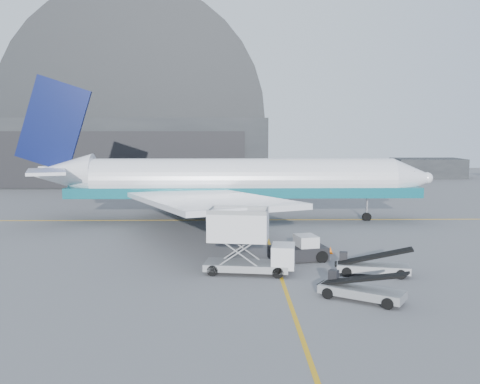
{
  "coord_description": "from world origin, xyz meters",
  "views": [
    {
      "loc": [
        -3.49,
        -38.88,
        10.08
      ],
      "look_at": [
        -2.58,
        8.51,
        4.5
      ],
      "focal_mm": 40.0,
      "sensor_mm": 36.0,
      "label": 1
    }
  ],
  "objects_px": {
    "catering_truck": "(246,243)",
    "pushback_tug": "(300,251)",
    "airliner": "(227,181)",
    "belt_loader_a": "(372,266)",
    "belt_loader_b": "(361,290)"
  },
  "relations": [
    {
      "from": "catering_truck",
      "to": "pushback_tug",
      "type": "relative_size",
      "value": 1.4
    },
    {
      "from": "airliner",
      "to": "catering_truck",
      "type": "height_order",
      "value": "airliner"
    },
    {
      "from": "catering_truck",
      "to": "belt_loader_a",
      "type": "height_order",
      "value": "catering_truck"
    },
    {
      "from": "catering_truck",
      "to": "belt_loader_a",
      "type": "distance_m",
      "value": 8.91
    },
    {
      "from": "catering_truck",
      "to": "belt_loader_b",
      "type": "bearing_deg",
      "value": -34.42
    },
    {
      "from": "catering_truck",
      "to": "belt_loader_a",
      "type": "bearing_deg",
      "value": 4.26
    },
    {
      "from": "catering_truck",
      "to": "airliner",
      "type": "bearing_deg",
      "value": 102.09
    },
    {
      "from": "catering_truck",
      "to": "pushback_tug",
      "type": "distance_m",
      "value": 5.84
    },
    {
      "from": "catering_truck",
      "to": "pushback_tug",
      "type": "xyz_separation_m",
      "value": [
        4.27,
        3.71,
        -1.44
      ]
    },
    {
      "from": "airliner",
      "to": "catering_truck",
      "type": "relative_size",
      "value": 6.97
    },
    {
      "from": "belt_loader_a",
      "to": "belt_loader_b",
      "type": "xyz_separation_m",
      "value": [
        -2.13,
        -5.49,
        0.0
      ]
    },
    {
      "from": "pushback_tug",
      "to": "airliner",
      "type": "bearing_deg",
      "value": 95.28
    },
    {
      "from": "belt_loader_a",
      "to": "pushback_tug",
      "type": "bearing_deg",
      "value": 147.69
    },
    {
      "from": "pushback_tug",
      "to": "belt_loader_b",
      "type": "xyz_separation_m",
      "value": [
        2.35,
        -9.8,
        -0.12
      ]
    },
    {
      "from": "pushback_tug",
      "to": "belt_loader_a",
      "type": "height_order",
      "value": "belt_loader_a"
    }
  ]
}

